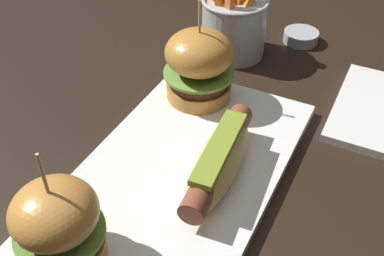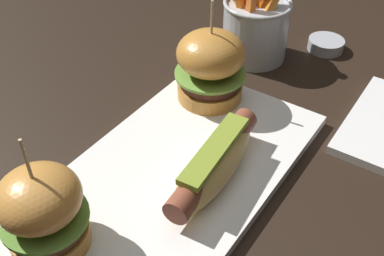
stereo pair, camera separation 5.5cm
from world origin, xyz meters
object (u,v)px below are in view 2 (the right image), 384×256
(platter_main, at_px, (173,176))
(fries_bucket, at_px, (255,27))
(slider_right, at_px, (210,66))
(sauce_ramekin, at_px, (326,44))
(slider_left, at_px, (43,211))
(hot_dog, at_px, (214,163))

(platter_main, relative_size, fries_bucket, 2.72)
(slider_right, distance_m, sauce_ramekin, 0.26)
(platter_main, height_order, slider_left, slider_left)
(platter_main, xyz_separation_m, hot_dog, (0.02, -0.05, 0.03))
(platter_main, height_order, sauce_ramekin, sauce_ramekin)
(slider_right, relative_size, sauce_ramekin, 2.44)
(platter_main, bearing_deg, slider_left, 164.05)
(platter_main, relative_size, sauce_ramekin, 6.75)
(slider_left, distance_m, sauce_ramekin, 0.55)
(hot_dog, relative_size, fries_bucket, 1.21)
(slider_left, height_order, fries_bucket, slider_left)
(sauce_ramekin, bearing_deg, slider_left, 171.88)
(platter_main, distance_m, hot_dog, 0.06)
(hot_dog, distance_m, sauce_ramekin, 0.38)
(slider_left, xyz_separation_m, fries_bucket, (0.46, 0.02, -0.01))
(platter_main, xyz_separation_m, fries_bucket, (0.31, 0.06, 0.05))
(hot_dog, height_order, fries_bucket, fries_bucket)
(platter_main, xyz_separation_m, slider_left, (-0.15, 0.04, 0.06))
(slider_left, height_order, slider_right, slider_right)
(hot_dog, xyz_separation_m, slider_left, (-0.17, 0.09, 0.02))
(platter_main, distance_m, slider_left, 0.17)
(fries_bucket, height_order, sauce_ramekin, fries_bucket)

